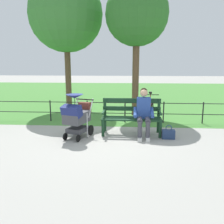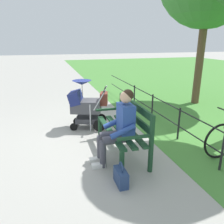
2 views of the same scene
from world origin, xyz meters
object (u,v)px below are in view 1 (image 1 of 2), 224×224
object	(u,v)px
park_bench	(132,115)
bicycle	(151,107)
tree_behind_fence	(66,15)
person_on_bench	(144,111)
tree_near_bench	(137,15)
handbag	(168,134)
stroller	(77,116)

from	to	relation	value
park_bench	bicycle	world-z (taller)	park_bench
tree_behind_fence	bicycle	world-z (taller)	tree_behind_fence
person_on_bench	tree_behind_fence	world-z (taller)	tree_behind_fence
person_on_bench	tree_near_bench	distance (m)	3.90
handbag	bicycle	distance (m)	2.45
park_bench	bicycle	bearing A→B (deg)	-109.28
handbag	park_bench	bearing A→B (deg)	-23.07
park_bench	tree_near_bench	size ratio (longest dim) A/B	0.34
tree_behind_fence	bicycle	distance (m)	4.95
bicycle	person_on_bench	bearing A→B (deg)	79.98
person_on_bench	stroller	bearing A→B (deg)	8.52
stroller	handbag	size ratio (longest dim) A/B	3.11
stroller	bicycle	xyz separation A→B (m)	(-2.12, -2.50, -0.23)
handbag	bicycle	xyz separation A→B (m)	(0.24, -2.43, 0.24)
tree_behind_fence	stroller	bearing A→B (deg)	106.89
stroller	tree_near_bench	bearing A→B (deg)	-118.41
park_bench	tree_behind_fence	distance (m)	5.39
stroller	tree_near_bench	distance (m)	4.42
tree_near_bench	bicycle	bearing A→B (deg)	144.48
tree_near_bench	tree_behind_fence	xyz separation A→B (m)	(2.76, -1.02, 0.22)
tree_behind_fence	tree_near_bench	bearing A→B (deg)	159.70
person_on_bench	stroller	size ratio (longest dim) A/B	1.11
person_on_bench	tree_behind_fence	distance (m)	5.60
handbag	tree_near_bench	bearing A→B (deg)	-74.32
tree_behind_fence	bicycle	bearing A→B (deg)	156.87
park_bench	tree_near_bench	bearing A→B (deg)	-93.73
park_bench	bicycle	distance (m)	2.15
person_on_bench	bicycle	distance (m)	2.30
tree_behind_fence	bicycle	xyz separation A→B (m)	(-3.31, 1.41, -3.40)
stroller	tree_behind_fence	size ratio (longest dim) A/B	0.22
park_bench	bicycle	size ratio (longest dim) A/B	0.97
stroller	tree_behind_fence	xyz separation A→B (m)	(1.19, -3.92, 3.17)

